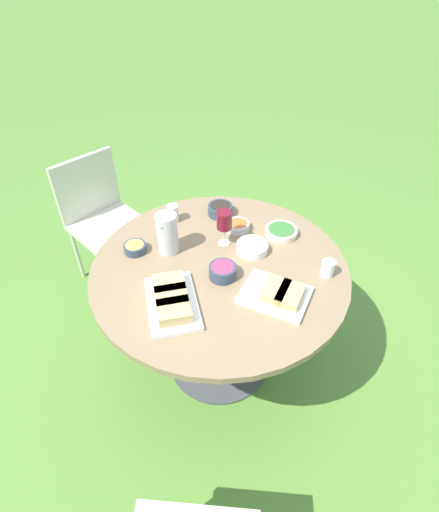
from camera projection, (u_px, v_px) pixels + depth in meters
name	position (u px, v px, depth m)	size (l,w,h in m)	color
ground_plane	(220.00, 359.00, 2.42)	(40.00, 40.00, 0.00)	#5B8C38
dining_table	(220.00, 285.00, 2.00)	(1.24, 1.24, 0.77)	#4C4C51
chair_near_left	(101.00, 213.00, 2.68)	(0.57, 0.56, 0.89)	beige
water_pitcher	(167.00, 233.00, 1.93)	(0.11, 0.10, 0.21)	silver
wine_glass	(224.00, 221.00, 1.96)	(0.08, 0.08, 0.19)	silver
platter_bread_main	(172.00, 300.00, 1.70)	(0.40, 0.37, 0.07)	white
platter_charcuterie	(279.00, 294.00, 1.74)	(0.24, 0.30, 0.06)	white
bowl_fries	(135.00, 248.00, 1.98)	(0.11, 0.11, 0.04)	#334256
bowl_salad	(281.00, 231.00, 2.09)	(0.17, 0.17, 0.04)	beige
bowl_olives	(220.00, 209.00, 2.22)	(0.14, 0.14, 0.06)	#334256
bowl_dip_red	(223.00, 271.00, 1.84)	(0.13, 0.13, 0.06)	#334256
bowl_dip_cream	(252.00, 247.00, 1.98)	(0.16, 0.16, 0.05)	white
bowl_roasted_veg	(238.00, 226.00, 2.12)	(0.12, 0.12, 0.04)	silver
cup_water_near	(328.00, 268.00, 1.84)	(0.06, 0.06, 0.08)	silver
cup_water_far	(173.00, 213.00, 2.16)	(0.06, 0.06, 0.10)	silver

